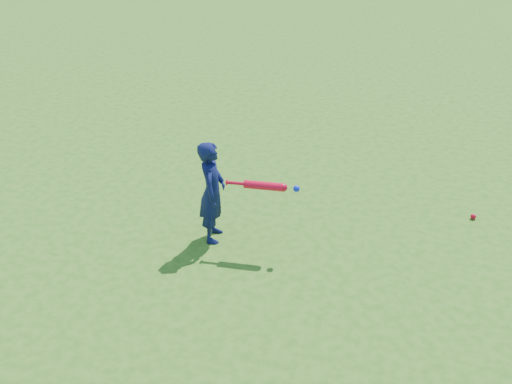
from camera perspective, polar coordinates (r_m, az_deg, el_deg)
ground at (r=7.30m, az=-8.03°, el=-1.75°), size 80.00×80.00×0.00m
child at (r=6.40m, az=-4.40°, el=0.00°), size 0.38×0.50×1.22m
ground_ball_red at (r=7.52m, az=20.91°, el=-2.30°), size 0.07×0.07×0.07m
bat_swing at (r=6.15m, az=1.11°, el=0.60°), size 0.81×0.17×0.09m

